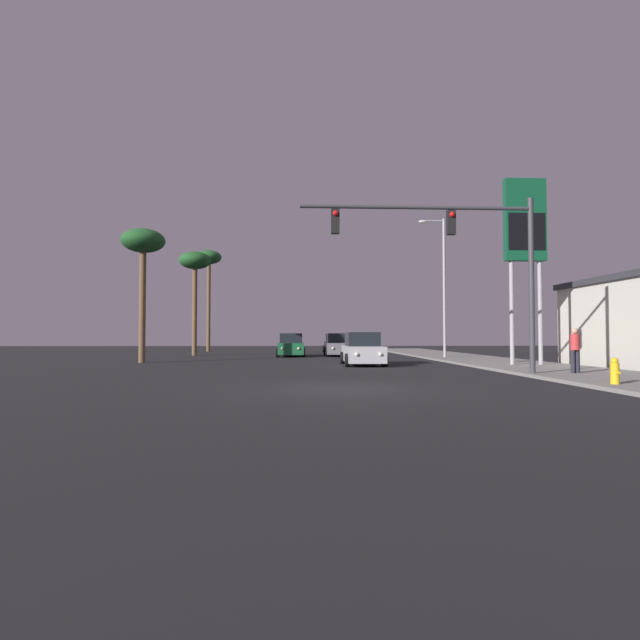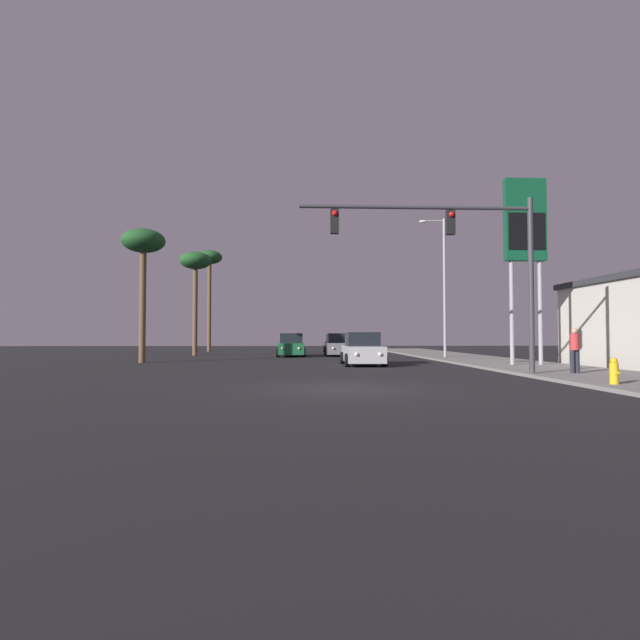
{
  "view_description": "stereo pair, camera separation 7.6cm",
  "coord_description": "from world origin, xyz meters",
  "px_view_note": "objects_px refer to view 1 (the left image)",
  "views": [
    {
      "loc": [
        -1.3,
        -14.12,
        1.5
      ],
      "look_at": [
        -0.1,
        12.72,
        2.35
      ],
      "focal_mm": 28.0,
      "sensor_mm": 36.0,
      "label": 1
    },
    {
      "loc": [
        -1.22,
        -14.13,
        1.5
      ],
      "look_at": [
        -0.1,
        12.72,
        2.35
      ],
      "focal_mm": 28.0,
      "sensor_mm": 36.0,
      "label": 2
    }
  ],
  "objects_px": {
    "car_black": "(335,344)",
    "palm_tree_far": "(209,263)",
    "car_green": "(291,346)",
    "street_lamp": "(442,280)",
    "car_grey": "(338,346)",
    "fire_hydrant": "(615,371)",
    "traffic_light_mast": "(463,246)",
    "palm_tree_near": "(143,247)",
    "car_silver": "(363,350)",
    "gas_station_sign": "(525,230)",
    "palm_tree_mid": "(195,266)",
    "pedestrian_on_sidewalk": "(575,348)"
  },
  "relations": [
    {
      "from": "palm_tree_far",
      "to": "fire_hydrant",
      "type": "bearing_deg",
      "value": -62.82
    },
    {
      "from": "pedestrian_on_sidewalk",
      "to": "palm_tree_near",
      "type": "distance_m",
      "value": 22.12
    },
    {
      "from": "fire_hydrant",
      "to": "car_grey",
      "type": "bearing_deg",
      "value": 104.72
    },
    {
      "from": "car_black",
      "to": "car_grey",
      "type": "relative_size",
      "value": 1.0
    },
    {
      "from": "traffic_light_mast",
      "to": "palm_tree_mid",
      "type": "bearing_deg",
      "value": 124.65
    },
    {
      "from": "car_black",
      "to": "palm_tree_far",
      "type": "height_order",
      "value": "palm_tree_far"
    },
    {
      "from": "gas_station_sign",
      "to": "car_grey",
      "type": "bearing_deg",
      "value": 121.01
    },
    {
      "from": "car_grey",
      "to": "street_lamp",
      "type": "relative_size",
      "value": 0.48
    },
    {
      "from": "car_black",
      "to": "car_silver",
      "type": "height_order",
      "value": "same"
    },
    {
      "from": "gas_station_sign",
      "to": "car_green",
      "type": "bearing_deg",
      "value": 131.74
    },
    {
      "from": "car_silver",
      "to": "palm_tree_near",
      "type": "xyz_separation_m",
      "value": [
        -11.97,
        2.74,
        5.7
      ]
    },
    {
      "from": "traffic_light_mast",
      "to": "street_lamp",
      "type": "xyz_separation_m",
      "value": [
        3.28,
        13.83,
        0.32
      ]
    },
    {
      "from": "car_black",
      "to": "fire_hydrant",
      "type": "bearing_deg",
      "value": 102.92
    },
    {
      "from": "street_lamp",
      "to": "car_grey",
      "type": "bearing_deg",
      "value": 141.78
    },
    {
      "from": "pedestrian_on_sidewalk",
      "to": "traffic_light_mast",
      "type": "bearing_deg",
      "value": -179.7
    },
    {
      "from": "street_lamp",
      "to": "palm_tree_far",
      "type": "distance_m",
      "value": 24.44
    },
    {
      "from": "fire_hydrant",
      "to": "palm_tree_far",
      "type": "bearing_deg",
      "value": 117.18
    },
    {
      "from": "gas_station_sign",
      "to": "palm_tree_far",
      "type": "relative_size",
      "value": 0.93
    },
    {
      "from": "fire_hydrant",
      "to": "gas_station_sign",
      "type": "bearing_deg",
      "value": 78.54
    },
    {
      "from": "car_green",
      "to": "street_lamp",
      "type": "distance_m",
      "value": 11.72
    },
    {
      "from": "car_black",
      "to": "fire_hydrant",
      "type": "distance_m",
      "value": 30.79
    },
    {
      "from": "palm_tree_mid",
      "to": "palm_tree_near",
      "type": "distance_m",
      "value": 10.04
    },
    {
      "from": "car_green",
      "to": "palm_tree_mid",
      "type": "height_order",
      "value": "palm_tree_mid"
    },
    {
      "from": "car_black",
      "to": "traffic_light_mast",
      "type": "height_order",
      "value": "traffic_light_mast"
    },
    {
      "from": "palm_tree_mid",
      "to": "gas_station_sign",
      "type": "bearing_deg",
      "value": -37.77
    },
    {
      "from": "car_grey",
      "to": "car_silver",
      "type": "height_order",
      "value": "same"
    },
    {
      "from": "car_black",
      "to": "gas_station_sign",
      "type": "height_order",
      "value": "gas_station_sign"
    },
    {
      "from": "car_silver",
      "to": "traffic_light_mast",
      "type": "height_order",
      "value": "traffic_light_mast"
    },
    {
      "from": "car_grey",
      "to": "gas_station_sign",
      "type": "xyz_separation_m",
      "value": [
        8.0,
        -13.3,
        5.86
      ]
    },
    {
      "from": "car_green",
      "to": "palm_tree_mid",
      "type": "distance_m",
      "value": 9.66
    },
    {
      "from": "car_silver",
      "to": "gas_station_sign",
      "type": "xyz_separation_m",
      "value": [
        7.69,
        -1.85,
        5.86
      ]
    },
    {
      "from": "car_silver",
      "to": "pedestrian_on_sidewalk",
      "type": "relative_size",
      "value": 2.58
    },
    {
      "from": "palm_tree_near",
      "to": "palm_tree_far",
      "type": "distance_m",
      "value": 20.1
    },
    {
      "from": "car_green",
      "to": "palm_tree_far",
      "type": "xyz_separation_m",
      "value": [
        -8.05,
        11.69,
        7.7
      ]
    },
    {
      "from": "car_grey",
      "to": "car_green",
      "type": "height_order",
      "value": "same"
    },
    {
      "from": "car_silver",
      "to": "palm_tree_far",
      "type": "height_order",
      "value": "palm_tree_far"
    },
    {
      "from": "car_green",
      "to": "palm_tree_near",
      "type": "distance_m",
      "value": 12.96
    },
    {
      "from": "car_black",
      "to": "gas_station_sign",
      "type": "xyz_separation_m",
      "value": [
        7.73,
        -20.57,
        5.86
      ]
    },
    {
      "from": "gas_station_sign",
      "to": "pedestrian_on_sidewalk",
      "type": "height_order",
      "value": "gas_station_sign"
    },
    {
      "from": "palm_tree_far",
      "to": "car_black",
      "type": "bearing_deg",
      "value": -18.76
    },
    {
      "from": "palm_tree_mid",
      "to": "palm_tree_near",
      "type": "xyz_separation_m",
      "value": [
        -0.83,
        -10.0,
        -0.37
      ]
    },
    {
      "from": "car_silver",
      "to": "fire_hydrant",
      "type": "height_order",
      "value": "car_silver"
    },
    {
      "from": "palm_tree_near",
      "to": "palm_tree_far",
      "type": "height_order",
      "value": "palm_tree_far"
    },
    {
      "from": "car_grey",
      "to": "pedestrian_on_sidewalk",
      "type": "distance_m",
      "value": 20.16
    },
    {
      "from": "car_black",
      "to": "traffic_light_mast",
      "type": "relative_size",
      "value": 0.5
    },
    {
      "from": "fire_hydrant",
      "to": "palm_tree_near",
      "type": "relative_size",
      "value": 0.1
    },
    {
      "from": "car_black",
      "to": "palm_tree_far",
      "type": "distance_m",
      "value": 14.67
    },
    {
      "from": "car_grey",
      "to": "car_silver",
      "type": "distance_m",
      "value": 11.46
    },
    {
      "from": "traffic_light_mast",
      "to": "street_lamp",
      "type": "relative_size",
      "value": 0.96
    },
    {
      "from": "palm_tree_near",
      "to": "car_silver",
      "type": "bearing_deg",
      "value": -12.9
    }
  ]
}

